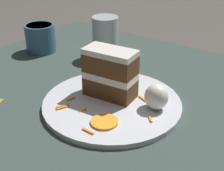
# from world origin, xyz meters

# --- Properties ---
(ground_plane) EXTENTS (6.00, 6.00, 0.00)m
(ground_plane) POSITION_xyz_m (0.00, 0.00, 0.00)
(ground_plane) COLOR #4C4742
(ground_plane) RESTS_ON ground
(dining_table) EXTENTS (1.01, 0.84, 0.02)m
(dining_table) POSITION_xyz_m (0.00, 0.00, 0.01)
(dining_table) COLOR #384742
(dining_table) RESTS_ON ground
(plate) EXTENTS (0.28, 0.28, 0.01)m
(plate) POSITION_xyz_m (-0.05, 0.02, 0.03)
(plate) COLOR silver
(plate) RESTS_ON dining_table
(cake_slice) EXTENTS (0.11, 0.06, 0.10)m
(cake_slice) POSITION_xyz_m (-0.06, 0.04, 0.08)
(cake_slice) COLOR brown
(cake_slice) RESTS_ON plate
(cream_dollop) EXTENTS (0.05, 0.04, 0.05)m
(cream_dollop) POSITION_xyz_m (0.04, 0.05, 0.06)
(cream_dollop) COLOR white
(cream_dollop) RESTS_ON plate
(orange_garnish) EXTENTS (0.05, 0.05, 0.00)m
(orange_garnish) POSITION_xyz_m (-0.01, -0.05, 0.03)
(orange_garnish) COLOR orange
(orange_garnish) RESTS_ON plate
(carrot_shreds_scatter) EXTENTS (0.18, 0.16, 0.00)m
(carrot_shreds_scatter) POSITION_xyz_m (-0.05, -0.03, 0.03)
(carrot_shreds_scatter) COLOR orange
(carrot_shreds_scatter) RESTS_ON plate
(drinking_glass) EXTENTS (0.07, 0.07, 0.11)m
(drinking_glass) POSITION_xyz_m (-0.21, 0.22, 0.07)
(drinking_glass) COLOR silver
(drinking_glass) RESTS_ON dining_table
(coffee_mug) EXTENTS (0.08, 0.08, 0.08)m
(coffee_mug) POSITION_xyz_m (-0.38, 0.14, 0.06)
(coffee_mug) COLOR #386684
(coffee_mug) RESTS_ON dining_table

